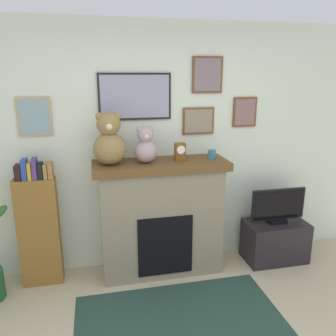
{
  "coord_description": "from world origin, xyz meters",
  "views": [
    {
      "loc": [
        -0.66,
        -1.54,
        2.07
      ],
      "look_at": [
        0.06,
        1.72,
        1.15
      ],
      "focal_mm": 36.38,
      "sensor_mm": 36.0,
      "label": 1
    }
  ],
  "objects_px": {
    "fireplace": "(161,217)",
    "television": "(278,206)",
    "candle_jar": "(212,154)",
    "teddy_bear_tan": "(109,141)",
    "bookshelf": "(39,227)",
    "tv_stand": "(275,241)",
    "teddy_bear_brown": "(146,146)",
    "mantel_clock": "(180,152)"
  },
  "relations": [
    {
      "from": "fireplace",
      "to": "television",
      "type": "xyz_separation_m",
      "value": [
        1.31,
        -0.08,
        0.03
      ]
    },
    {
      "from": "television",
      "to": "candle_jar",
      "type": "bearing_deg",
      "value": 175.71
    },
    {
      "from": "teddy_bear_tan",
      "to": "candle_jar",
      "type": "bearing_deg",
      "value": 0.04
    },
    {
      "from": "bookshelf",
      "to": "teddy_bear_tan",
      "type": "xyz_separation_m",
      "value": [
        0.73,
        -0.04,
        0.84
      ]
    },
    {
      "from": "tv_stand",
      "to": "teddy_bear_brown",
      "type": "bearing_deg",
      "value": 177.8
    },
    {
      "from": "fireplace",
      "to": "candle_jar",
      "type": "bearing_deg",
      "value": -1.88
    },
    {
      "from": "tv_stand",
      "to": "mantel_clock",
      "type": "bearing_deg",
      "value": 177.15
    },
    {
      "from": "bookshelf",
      "to": "candle_jar",
      "type": "bearing_deg",
      "value": -1.41
    },
    {
      "from": "tv_stand",
      "to": "mantel_clock",
      "type": "height_order",
      "value": "mantel_clock"
    },
    {
      "from": "television",
      "to": "mantel_clock",
      "type": "height_order",
      "value": "mantel_clock"
    },
    {
      "from": "television",
      "to": "bookshelf",
      "type": "bearing_deg",
      "value": 177.71
    },
    {
      "from": "fireplace",
      "to": "teddy_bear_brown",
      "type": "distance_m",
      "value": 0.78
    },
    {
      "from": "bookshelf",
      "to": "mantel_clock",
      "type": "relative_size",
      "value": 7.21
    },
    {
      "from": "fireplace",
      "to": "tv_stand",
      "type": "relative_size",
      "value": 1.99
    },
    {
      "from": "tv_stand",
      "to": "television",
      "type": "height_order",
      "value": "television"
    },
    {
      "from": "bookshelf",
      "to": "mantel_clock",
      "type": "height_order",
      "value": "mantel_clock"
    },
    {
      "from": "fireplace",
      "to": "bookshelf",
      "type": "bearing_deg",
      "value": 178.8
    },
    {
      "from": "candle_jar",
      "to": "mantel_clock",
      "type": "distance_m",
      "value": 0.34
    },
    {
      "from": "mantel_clock",
      "to": "teddy_bear_brown",
      "type": "height_order",
      "value": "teddy_bear_brown"
    },
    {
      "from": "bookshelf",
      "to": "television",
      "type": "height_order",
      "value": "bookshelf"
    },
    {
      "from": "tv_stand",
      "to": "teddy_bear_tan",
      "type": "relative_size",
      "value": 1.35
    },
    {
      "from": "television",
      "to": "mantel_clock",
      "type": "bearing_deg",
      "value": 177.08
    },
    {
      "from": "bookshelf",
      "to": "candle_jar",
      "type": "height_order",
      "value": "candle_jar"
    },
    {
      "from": "mantel_clock",
      "to": "fireplace",
      "type": "bearing_deg",
      "value": 174.53
    },
    {
      "from": "fireplace",
      "to": "teddy_bear_brown",
      "type": "relative_size",
      "value": 3.74
    },
    {
      "from": "television",
      "to": "teddy_bear_brown",
      "type": "xyz_separation_m",
      "value": [
        -1.47,
        0.06,
        0.74
      ]
    },
    {
      "from": "mantel_clock",
      "to": "teddy_bear_brown",
      "type": "bearing_deg",
      "value": 179.89
    },
    {
      "from": "bookshelf",
      "to": "candle_jar",
      "type": "distance_m",
      "value": 1.88
    },
    {
      "from": "candle_jar",
      "to": "teddy_bear_tan",
      "type": "relative_size",
      "value": 0.2
    },
    {
      "from": "bookshelf",
      "to": "fireplace",
      "type": "bearing_deg",
      "value": -1.2
    },
    {
      "from": "fireplace",
      "to": "tv_stand",
      "type": "bearing_deg",
      "value": -3.24
    },
    {
      "from": "television",
      "to": "candle_jar",
      "type": "height_order",
      "value": "candle_jar"
    },
    {
      "from": "teddy_bear_tan",
      "to": "bookshelf",
      "type": "bearing_deg",
      "value": 176.53
    },
    {
      "from": "teddy_bear_tan",
      "to": "teddy_bear_brown",
      "type": "bearing_deg",
      "value": 0.03
    },
    {
      "from": "fireplace",
      "to": "mantel_clock",
      "type": "relative_size",
      "value": 7.49
    },
    {
      "from": "fireplace",
      "to": "bookshelf",
      "type": "distance_m",
      "value": 1.23
    },
    {
      "from": "tv_stand",
      "to": "teddy_bear_brown",
      "type": "relative_size",
      "value": 1.88
    },
    {
      "from": "television",
      "to": "candle_jar",
      "type": "relative_size",
      "value": 6.28
    },
    {
      "from": "fireplace",
      "to": "television",
      "type": "distance_m",
      "value": 1.32
    },
    {
      "from": "fireplace",
      "to": "television",
      "type": "bearing_deg",
      "value": -3.31
    },
    {
      "from": "fireplace",
      "to": "television",
      "type": "relative_size",
      "value": 2.18
    },
    {
      "from": "tv_stand",
      "to": "teddy_bear_tan",
      "type": "bearing_deg",
      "value": 178.23
    }
  ]
}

